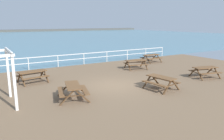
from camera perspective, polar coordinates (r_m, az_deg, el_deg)
The scene contains 9 objects.
ground_plane at distance 14.31m, azimuth 0.82°, elevation -4.30°, with size 30.00×24.00×0.20m, color brown.
sea_band at distance 64.92m, azimuth -24.92°, elevation 7.53°, with size 142.00×90.00×0.01m, color teal.
seaward_railing at distance 20.95m, azimuth -10.49°, elevation 3.19°, with size 23.07×0.07×1.08m.
picnic_table_near_left at distance 13.62m, azimuth 12.54°, elevation -2.47°, with size 1.74×1.98×0.80m.
picnic_table_near_right at distance 22.84m, azimuth 10.09°, elevation 3.47°, with size 1.88×1.63×0.80m.
picnic_table_mid_centre at distance 15.75m, azimuth -19.86°, elevation -0.94°, with size 2.00×1.77×0.80m.
picnic_table_far_left at distance 19.30m, azimuth 6.17°, elevation 2.02°, with size 2.12×1.91×0.80m.
picnic_table_far_right at distance 17.51m, azimuth 22.91°, elevation 0.08°, with size 2.08×1.86×0.80m.
picnic_table_seaward at distance 11.77m, azimuth -10.06°, elevation -4.68°, with size 1.91×2.13×0.80m.
Camera 1 is at (-7.28, -11.64, 3.95)m, focal length 35.39 mm.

